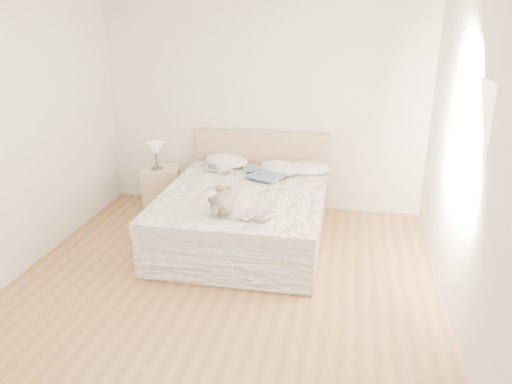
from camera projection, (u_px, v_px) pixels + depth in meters
floor at (219, 294)px, 4.56m from camera, size 4.00×4.50×0.00m
wall_back at (263, 102)px, 6.15m from camera, size 4.00×0.02×2.70m
wall_front at (67, 302)px, 2.01m from camera, size 4.00×0.02×2.70m
wall_right at (473, 166)px, 3.73m from camera, size 0.02×4.50×2.70m
window at (465, 142)px, 3.97m from camera, size 0.02×1.30×1.10m
bed at (246, 213)px, 5.54m from camera, size 1.72×2.14×1.00m
nightstand at (162, 189)px, 6.35m from camera, size 0.54×0.50×0.56m
table_lamp at (156, 150)px, 6.14m from camera, size 0.24×0.24×0.34m
pillow_left at (227, 161)px, 6.26m from camera, size 0.68×0.57×0.17m
pillow_middle at (280, 168)px, 5.99m from camera, size 0.64×0.58×0.16m
pillow_right at (309, 168)px, 5.98m from camera, size 0.55×0.41×0.16m
blouse at (271, 173)px, 5.83m from camera, size 0.79×0.81×0.02m
photo_book at (218, 169)px, 6.00m from camera, size 0.35×0.31×0.02m
childrens_book at (256, 215)px, 4.67m from camera, size 0.40×0.36×0.02m
teddy_bear at (221, 208)px, 4.78m from camera, size 0.30×0.38×0.18m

